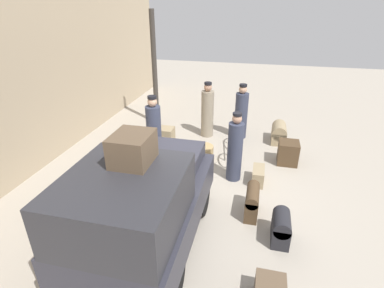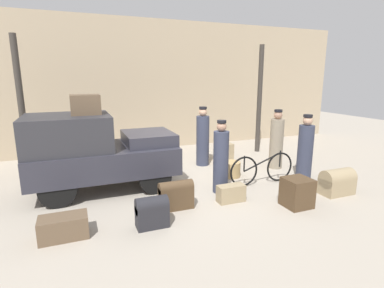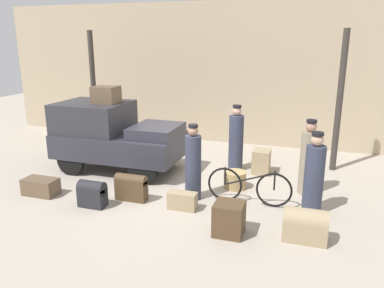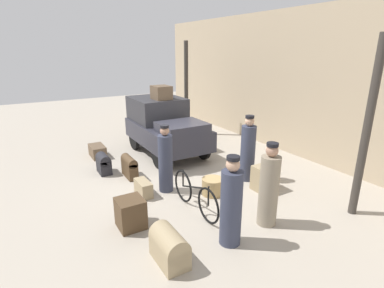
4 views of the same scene
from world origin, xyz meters
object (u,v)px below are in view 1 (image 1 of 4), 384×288
object	(u,v)px
bicycle	(235,142)
wicker_basket	(204,153)
suitcase_tan_flat	(281,227)
suitcase_small_leather	(288,153)
truck	(142,203)
conductor_in_dark_uniform	(235,150)
porter_with_bicycle	(241,114)
trunk_on_truck_roof	(133,149)
trunk_large_brown	(258,176)
porter_lifting_near_truck	(207,112)
porter_carrying_trunk	(154,131)
trunk_barrel_dark	(279,133)
trunk_umber_medium	(165,138)
suitcase_black_upright	(252,201)

from	to	relation	value
bicycle	wicker_basket	world-z (taller)	bicycle
suitcase_tan_flat	suitcase_small_leather	xyz separation A→B (m)	(2.92, -0.25, 0.01)
truck	suitcase_small_leather	bearing A→B (deg)	-34.02
wicker_basket	conductor_in_dark_uniform	xyz separation A→B (m)	(-0.74, -0.87, 0.56)
porter_with_bicycle	trunk_on_truck_roof	size ratio (longest dim) A/B	2.67
trunk_large_brown	porter_lifting_near_truck	bearing A→B (deg)	35.00
porter_carrying_trunk	suitcase_tan_flat	bearing A→B (deg)	-126.61
bicycle	wicker_basket	bearing A→B (deg)	120.51
bicycle	trunk_on_truck_roof	xyz separation A→B (m)	(-3.91, 1.09, 1.59)
truck	suitcase_tan_flat	bearing A→B (deg)	-71.74
truck	suitcase_small_leather	distance (m)	4.45
suitcase_small_leather	trunk_barrel_dark	size ratio (longest dim) A/B	0.80
trunk_umber_medium	wicker_basket	bearing A→B (deg)	-109.63
trunk_large_brown	suitcase_tan_flat	bearing A→B (deg)	-166.02
trunk_large_brown	suitcase_black_upright	distance (m)	1.19
conductor_in_dark_uniform	trunk_on_truck_roof	distance (m)	3.21
suitcase_small_leather	trunk_umber_medium	bearing A→B (deg)	88.37
wicker_basket	porter_lifting_near_truck	xyz separation A→B (m)	(1.58, 0.21, 0.57)
porter_carrying_trunk	suitcase_black_upright	size ratio (longest dim) A/B	2.54
trunk_on_truck_roof	trunk_barrel_dark	bearing A→B (deg)	-24.10
wicker_basket	porter_lifting_near_truck	world-z (taller)	porter_lifting_near_truck
porter_with_bicycle	suitcase_small_leather	world-z (taller)	porter_with_bicycle
porter_with_bicycle	trunk_umber_medium	world-z (taller)	porter_with_bicycle
porter_lifting_near_truck	trunk_umber_medium	distance (m)	1.59
bicycle	porter_lifting_near_truck	world-z (taller)	porter_lifting_near_truck
porter_carrying_trunk	porter_lifting_near_truck	xyz separation A→B (m)	(1.83, -1.04, -0.02)
porter_with_bicycle	trunk_on_truck_roof	xyz separation A→B (m)	(-5.16, 1.12, 1.22)
bicycle	suitcase_tan_flat	bearing A→B (deg)	-159.65
suitcase_tan_flat	trunk_large_brown	size ratio (longest dim) A/B	0.95
porter_carrying_trunk	trunk_umber_medium	xyz separation A→B (m)	(0.68, -0.04, -0.49)
truck	wicker_basket	bearing A→B (deg)	-5.66
porter_with_bicycle	trunk_on_truck_roof	world-z (taller)	trunk_on_truck_roof
suitcase_tan_flat	suitcase_black_upright	bearing A→B (deg)	40.54
suitcase_tan_flat	suitcase_black_upright	world-z (taller)	suitcase_black_upright
conductor_in_dark_uniform	trunk_large_brown	world-z (taller)	conductor_in_dark_uniform
suitcase_black_upright	bicycle	bearing A→B (deg)	13.86
suitcase_black_upright	trunk_barrel_dark	world-z (taller)	suitcase_black_upright
trunk_umber_medium	trunk_barrel_dark	size ratio (longest dim) A/B	0.83
porter_carrying_trunk	porter_with_bicycle	distance (m)	2.83
porter_carrying_trunk	conductor_in_dark_uniform	xyz separation A→B (m)	(-0.49, -2.12, -0.03)
porter_with_bicycle	trunk_large_brown	bearing A→B (deg)	-165.39
suitcase_small_leather	trunk_barrel_dark	bearing A→B (deg)	8.68
porter_carrying_trunk	suitcase_small_leather	world-z (taller)	porter_carrying_trunk
porter_lifting_near_truck	suitcase_black_upright	size ratio (longest dim) A/B	2.47
suitcase_tan_flat	wicker_basket	bearing A→B (deg)	36.14
truck	trunk_barrel_dark	size ratio (longest dim) A/B	4.40
porter_lifting_near_truck	suitcase_small_leather	xyz separation A→B (m)	(-1.24, -2.35, -0.47)
porter_with_bicycle	trunk_barrel_dark	xyz separation A→B (m)	(-0.09, -1.15, -0.47)
bicycle	porter_with_bicycle	size ratio (longest dim) A/B	1.07
porter_lifting_near_truck	conductor_in_dark_uniform	distance (m)	2.55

